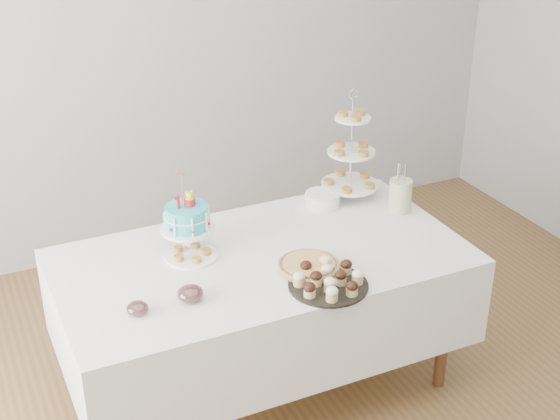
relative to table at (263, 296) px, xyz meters
name	(u,v)px	position (x,y,z in m)	size (l,w,h in m)	color
walls	(291,165)	(0.00, -0.30, 0.81)	(5.04, 4.04, 2.70)	#ABADB1
table	(263,296)	(0.00, 0.00, 0.00)	(1.92, 1.02, 0.77)	silver
birthday_cake	(188,230)	(-0.29, 0.20, 0.33)	(0.26, 0.26, 0.39)	white
cupcake_tray	(328,279)	(0.15, -0.37, 0.27)	(0.35, 0.35, 0.08)	black
pie	(309,266)	(0.13, -0.22, 0.25)	(0.29, 0.29, 0.05)	tan
tiered_stand	(351,152)	(0.70, 0.40, 0.48)	(0.31, 0.31, 0.60)	silver
plate_stack	(322,199)	(0.50, 0.35, 0.26)	(0.18, 0.18, 0.07)	white
pastry_plate	(191,254)	(-0.30, 0.13, 0.24)	(0.24, 0.24, 0.04)	white
jam_bowl_a	(137,308)	(-0.66, -0.22, 0.25)	(0.09, 0.09, 0.05)	silver
jam_bowl_b	(190,294)	(-0.43, -0.22, 0.26)	(0.11, 0.11, 0.07)	silver
utensil_pitcher	(400,194)	(0.84, 0.12, 0.32)	(0.13, 0.12, 0.27)	silver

